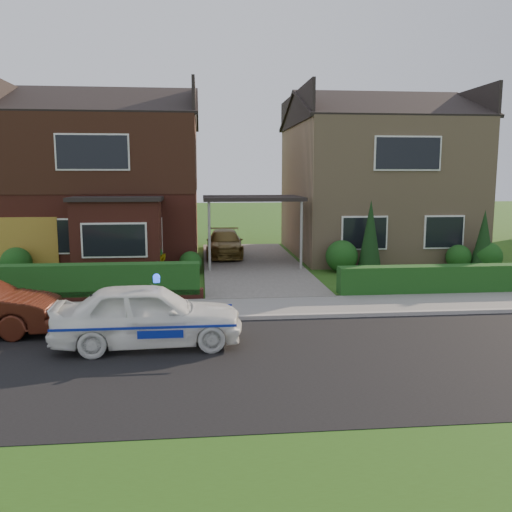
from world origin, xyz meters
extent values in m
plane|color=#295015|center=(0.00, 0.00, 0.00)|extent=(120.00, 120.00, 0.00)
cube|color=black|center=(0.00, 0.00, 0.00)|extent=(60.00, 6.00, 0.02)
cube|color=#9E9993|center=(0.00, 3.05, 0.06)|extent=(60.00, 0.16, 0.12)
cube|color=slate|center=(0.00, 4.10, 0.05)|extent=(60.00, 2.00, 0.10)
cube|color=#666059|center=(0.00, 11.00, 0.06)|extent=(3.80, 12.00, 0.12)
cube|color=maroon|center=(-5.80, 14.00, 2.90)|extent=(7.20, 8.00, 5.80)
cube|color=white|center=(-7.38, 9.98, 1.40)|extent=(1.80, 0.08, 1.30)
cube|color=white|center=(-4.22, 9.98, 1.40)|extent=(1.60, 0.08, 1.30)
cube|color=white|center=(-5.80, 9.98, 4.40)|extent=(2.60, 0.08, 1.30)
cube|color=black|center=(-5.80, 14.00, 4.35)|extent=(7.26, 8.06, 2.90)
cube|color=maroon|center=(-4.94, 9.30, 1.35)|extent=(3.00, 1.40, 2.70)
cube|color=black|center=(-4.94, 9.30, 2.77)|extent=(3.20, 1.60, 0.14)
cube|color=tan|center=(5.80, 14.00, 2.90)|extent=(7.20, 8.00, 5.80)
cube|color=white|center=(4.22, 9.98, 1.40)|extent=(1.80, 0.08, 1.30)
cube|color=white|center=(7.38, 9.98, 1.40)|extent=(1.60, 0.08, 1.30)
cube|color=white|center=(5.80, 9.98, 4.40)|extent=(2.60, 0.08, 1.30)
cube|color=black|center=(0.00, 11.00, 2.70)|extent=(3.80, 3.00, 0.14)
cylinder|color=gray|center=(-1.70, 9.60, 1.35)|extent=(0.10, 0.10, 2.70)
cylinder|color=gray|center=(1.70, 9.60, 1.35)|extent=(0.10, 0.10, 2.70)
cube|color=olive|center=(-8.25, 9.96, 1.05)|extent=(2.20, 0.10, 2.10)
cube|color=maroon|center=(-5.80, 5.30, 0.18)|extent=(7.70, 0.25, 0.36)
cube|color=#133B14|center=(-5.80, 5.45, 0.00)|extent=(7.50, 0.55, 0.90)
cube|color=#133B14|center=(5.80, 5.35, 0.00)|extent=(7.50, 0.55, 0.80)
sphere|color=#133B14|center=(-8.50, 9.50, 0.54)|extent=(1.08, 1.08, 1.08)
sphere|color=#133B14|center=(-4.00, 9.30, 0.66)|extent=(1.32, 1.32, 1.32)
sphere|color=#133B14|center=(-2.40, 9.60, 0.42)|extent=(0.84, 0.84, 0.84)
sphere|color=#133B14|center=(3.20, 9.40, 0.60)|extent=(1.20, 1.20, 1.20)
sphere|color=#133B14|center=(7.80, 9.50, 0.48)|extent=(0.96, 0.96, 0.96)
sphere|color=#133B14|center=(8.80, 9.20, 0.54)|extent=(1.08, 1.08, 1.08)
cone|color=black|center=(4.20, 9.20, 1.30)|extent=(0.90, 0.90, 2.60)
cone|color=black|center=(8.60, 9.20, 1.10)|extent=(0.90, 0.90, 2.20)
imported|color=white|center=(-3.12, 1.20, 0.67)|extent=(1.79, 4.03, 1.35)
sphere|color=#193FF2|center=(-2.92, 1.20, 1.43)|extent=(0.17, 0.17, 0.17)
cube|color=navy|center=(-3.12, 0.40, 0.62)|extent=(3.64, 0.02, 0.05)
cube|color=navy|center=(-3.12, 2.00, 0.62)|extent=(3.64, 0.01, 0.05)
ellipsoid|color=black|center=(-4.23, 1.10, 0.94)|extent=(0.22, 0.17, 0.21)
sphere|color=white|center=(-4.21, 1.04, 0.93)|extent=(0.11, 0.11, 0.11)
sphere|color=black|center=(-4.21, 1.08, 1.08)|extent=(0.13, 0.13, 0.13)
cone|color=black|center=(-4.25, 1.09, 1.15)|extent=(0.04, 0.04, 0.05)
cone|color=black|center=(-4.16, 1.09, 1.15)|extent=(0.04, 0.04, 0.05)
imported|color=brown|center=(-1.00, 13.09, 0.67)|extent=(1.67, 3.84, 1.10)
imported|color=gray|center=(-3.47, 7.38, 0.40)|extent=(0.50, 0.43, 0.81)
imported|color=gray|center=(-3.45, 9.00, 0.43)|extent=(0.58, 0.53, 0.85)
imported|color=gray|center=(-6.51, 6.00, 0.43)|extent=(0.62, 0.62, 0.86)
camera|label=1|loc=(-1.97, -10.08, 3.62)|focal=38.00mm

